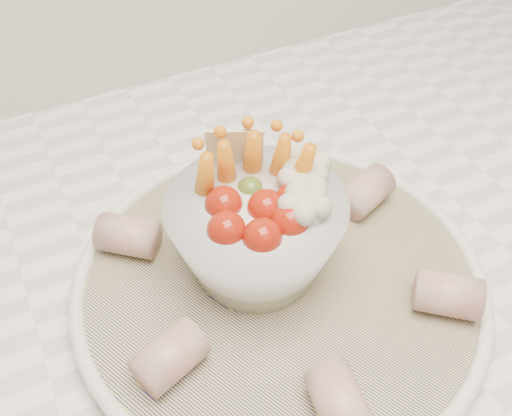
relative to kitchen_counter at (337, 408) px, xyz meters
name	(u,v)px	position (x,y,z in m)	size (l,w,h in m)	color
kitchen_counter	(337,408)	(0.00, 0.00, 0.00)	(2.04, 0.62, 0.92)	beige
serving_platter	(280,280)	(-0.15, -0.05, 0.47)	(0.45, 0.45, 0.02)	navy
veggie_bowl	(259,228)	(-0.16, -0.03, 0.52)	(0.14, 0.14, 0.12)	silver
cured_meat_rolls	(280,264)	(-0.15, -0.05, 0.49)	(0.28, 0.30, 0.03)	#A34F4A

